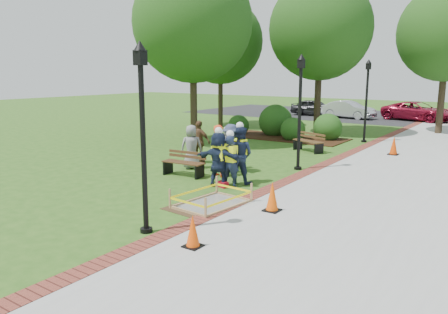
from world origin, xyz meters
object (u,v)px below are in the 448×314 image
Objects in this scene: bench_near at (184,168)px; hivis_worker_b at (230,159)px; hivis_worker_c at (240,153)px; wet_concrete_pad at (212,197)px; hivis_worker_a at (219,157)px; cone_front at (193,232)px; lamp_near at (143,124)px.

hivis_worker_b is (2.16, -0.27, 0.63)m from bench_near.
wet_concrete_pad is at bearing -74.21° from hivis_worker_c.
hivis_worker_b is at bearing -91.57° from hivis_worker_c.
hivis_worker_a is 0.81m from hivis_worker_c.
hivis_worker_a is at bearing -14.56° from bench_near.
bench_near is 2.26× the size of cone_front.
lamp_near reaches higher than wet_concrete_pad.
hivis_worker_a is (1.87, -0.49, 0.68)m from bench_near.
wet_concrete_pad is 2.21m from hivis_worker_b.
hivis_worker_a is (-2.44, 4.36, 0.60)m from cone_front.
hivis_worker_c reaches higher than bench_near.
bench_near is at bearing 172.79° from hivis_worker_b.
bench_near is 2.31m from hivis_worker_c.
lamp_near is 2.22× the size of hivis_worker_a.
cone_front reaches higher than wet_concrete_pad.
hivis_worker_c is at bearing 97.92° from lamp_near.
cone_front is 0.17× the size of lamp_near.
wet_concrete_pad is at bearing -60.07° from hivis_worker_a.
bench_near is at bearing 131.67° from cone_front.
hivis_worker_a reaches higher than wet_concrete_pad.
wet_concrete_pad is 2.72m from hivis_worker_c.
hivis_worker_a is at bearing -143.45° from hivis_worker_b.
hivis_worker_c is (0.01, 0.54, 0.09)m from hivis_worker_b.
hivis_worker_b is at bearing -7.21° from bench_near.
hivis_worker_c is at bearing 7.04° from bench_near.
cone_front is at bearing -60.74° from hivis_worker_a.
hivis_worker_a is 0.36m from hivis_worker_b.
hivis_worker_c is at bearing 112.71° from cone_front.
wet_concrete_pad is at bearing 118.80° from cone_front.
hivis_worker_c reaches higher than hivis_worker_b.
hivis_worker_c reaches higher than cone_front.
wet_concrete_pad is 1.21× the size of hivis_worker_c.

